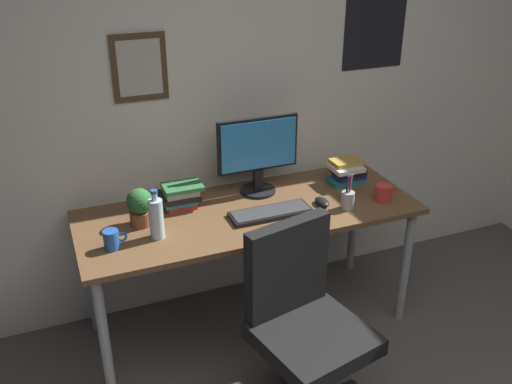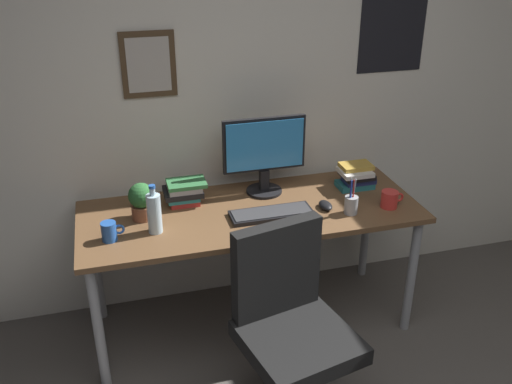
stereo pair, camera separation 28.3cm
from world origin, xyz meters
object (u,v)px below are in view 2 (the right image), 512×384
keyboard (271,213)px  coffee_mug_near (110,231)px  monitor (264,152)px  coffee_mug_far (390,199)px  office_chair (289,319)px  book_stack_left (184,192)px  potted_plant (141,200)px  book_stack_right (356,176)px  pen_cup (351,204)px  water_bottle (154,213)px  computer_mouse (325,205)px

keyboard → coffee_mug_near: 0.82m
monitor → coffee_mug_near: bearing=-159.9°
coffee_mug_far → keyboard: bearing=173.5°
office_chair → monitor: (0.13, 0.85, 0.45)m
monitor → book_stack_left: 0.49m
potted_plant → book_stack_left: potted_plant is taller
monitor → book_stack_right: monitor is taller
pen_cup → book_stack_right: size_ratio=0.98×
coffee_mug_near → pen_cup: 1.22m
water_bottle → pen_cup: size_ratio=1.26×
office_chair → water_bottle: (-0.51, 0.56, 0.32)m
water_bottle → coffee_mug_far: water_bottle is taller
pen_cup → coffee_mug_near: bearing=177.5°
water_bottle → book_stack_left: bearing=55.5°
water_bottle → pen_cup: (1.00, -0.08, -0.05)m
office_chair → book_stack_right: office_chair is taller
pen_cup → computer_mouse: bearing=141.2°
office_chair → monitor: monitor is taller
office_chair → pen_cup: size_ratio=4.75×
water_bottle → book_stack_left: 0.33m
monitor → book_stack_left: monitor is taller
coffee_mug_near → pen_cup: bearing=-2.5°
office_chair → coffee_mug_far: 0.91m
office_chair → book_stack_left: bearing=111.4°
pen_cup → book_stack_right: 0.32m
keyboard → water_bottle: bearing=-179.2°
potted_plant → computer_mouse: bearing=-8.9°
coffee_mug_near → pen_cup: size_ratio=0.55×
monitor → coffee_mug_near: monitor is taller
office_chair → potted_plant: size_ratio=4.87×
keyboard → potted_plant: potted_plant is taller
monitor → coffee_mug_far: bearing=-30.9°
computer_mouse → water_bottle: 0.90m
potted_plant → keyboard: bearing=-13.0°
pen_cup → book_stack_left: 0.89m
potted_plant → coffee_mug_near: bearing=-133.3°
water_bottle → coffee_mug_far: size_ratio=1.98×
water_bottle → potted_plant: size_ratio=1.29×
computer_mouse → coffee_mug_near: (-1.11, -0.03, 0.03)m
pen_cup → book_stack_left: pen_cup is taller
coffee_mug_far → book_stack_right: bearing=105.2°
coffee_mug_near → book_stack_left: size_ratio=0.49×
monitor → computer_mouse: 0.44m
keyboard → computer_mouse: (0.30, 0.00, 0.01)m
potted_plant → book_stack_left: (0.23, 0.11, -0.04)m
potted_plant → pen_cup: 1.08m
monitor → water_bottle: bearing=-155.6°
keyboard → book_stack_right: book_stack_right is taller
potted_plant → book_stack_right: (1.20, 0.05, -0.03)m
coffee_mug_far → book_stack_right: book_stack_right is taller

